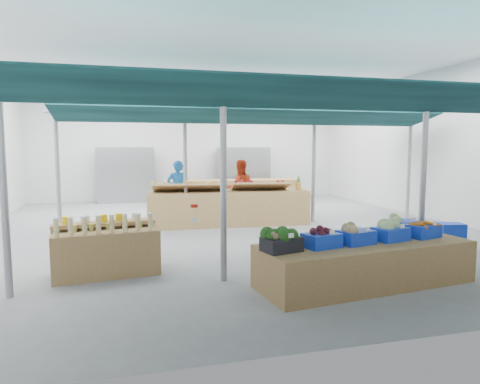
{
  "coord_description": "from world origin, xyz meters",
  "views": [
    {
      "loc": [
        -2.37,
        -10.27,
        2.05
      ],
      "look_at": [
        -0.12,
        -1.6,
        1.1
      ],
      "focal_mm": 32.0,
      "sensor_mm": 36.0,
      "label": 1
    }
  ],
  "objects": [
    {
      "name": "crate_celeriac",
      "position": [
        0.81,
        -4.75,
        0.78
      ],
      "size": [
        0.57,
        0.46,
        0.31
      ],
      "rotation": [
        0.0,
        0.0,
        0.25
      ],
      "color": "#1134BC",
      "rests_on": "veg_counter"
    },
    {
      "name": "fruit_counter",
      "position": [
        0.13,
        0.59,
        0.45
      ],
      "size": [
        4.23,
        1.22,
        0.9
      ],
      "primitive_type": "cube",
      "rotation": [
        0.0,
        0.0,
        -0.05
      ],
      "color": "brown",
      "rests_on": "floor"
    },
    {
      "name": "crate_stack",
      "position": [
        3.7,
        -3.35,
        0.28
      ],
      "size": [
        0.53,
        0.42,
        0.56
      ],
      "primitive_type": "cube",
      "rotation": [
        0.0,
        0.0,
        -0.23
      ],
      "color": "#1134BC",
      "rests_on": "floor"
    },
    {
      "name": "veg_counter",
      "position": [
        0.99,
        -4.73,
        0.32
      ],
      "size": [
        3.36,
        1.49,
        0.63
      ],
      "primitive_type": "cube",
      "rotation": [
        0.0,
        0.0,
        0.13
      ],
      "color": "brown",
      "rests_on": "floor"
    },
    {
      "name": "back_shelving_right",
      "position": [
        2.0,
        6.0,
        1.0
      ],
      "size": [
        2.0,
        0.5,
        2.0
      ],
      "primitive_type": "cube",
      "color": "#B23F33",
      "rests_on": "floor"
    },
    {
      "name": "vendor_left",
      "position": [
        -1.07,
        1.69,
        0.84
      ],
      "size": [
        0.63,
        0.43,
        1.67
      ],
      "primitive_type": "imported",
      "rotation": [
        0.0,
        0.0,
        3.09
      ],
      "color": "#1959A4",
      "rests_on": "floor"
    },
    {
      "name": "pole_ribbon",
      "position": [
        -1.37,
        -3.48,
        1.08
      ],
      "size": [
        0.12,
        0.12,
        0.28
      ],
      "color": "#B5170C",
      "rests_on": "pole_grid"
    },
    {
      "name": "crate_broccoli",
      "position": [
        -0.4,
        -4.9,
        0.79
      ],
      "size": [
        0.57,
        0.46,
        0.35
      ],
      "rotation": [
        0.0,
        0.0,
        0.25
      ],
      "color": "black",
      "rests_on": "veg_counter"
    },
    {
      "name": "bottle_shelf",
      "position": [
        -2.77,
        -3.2,
        0.4
      ],
      "size": [
        1.7,
        1.19,
        1.0
      ],
      "rotation": [
        0.0,
        0.0,
        0.13
      ],
      "color": "brown",
      "rests_on": "floor"
    },
    {
      "name": "awnings",
      "position": [
        0.75,
        -1.75,
        2.78
      ],
      "size": [
        9.5,
        7.08,
        0.3
      ],
      "color": "black",
      "rests_on": "pole_grid"
    },
    {
      "name": "apple_heap_yellow",
      "position": [
        -0.87,
        0.55,
        1.06
      ],
      "size": [
        1.96,
        0.9,
        0.27
      ],
      "rotation": [
        0.0,
        0.0,
        -0.11
      ],
      "color": "#997247",
      "rests_on": "fruit_counter"
    },
    {
      "name": "pole_grid",
      "position": [
        0.75,
        -1.75,
        1.81
      ],
      "size": [
        10.0,
        4.6,
        3.0
      ],
      "color": "gray",
      "rests_on": "floor"
    },
    {
      "name": "far_counter",
      "position": [
        1.19,
        4.66,
        0.43
      ],
      "size": [
        4.86,
        1.25,
        0.87
      ],
      "primitive_type": "cube",
      "rotation": [
        0.0,
        0.0,
        -0.06
      ],
      "color": "brown",
      "rests_on": "floor"
    },
    {
      "name": "sparrow",
      "position": [
        -0.53,
        -5.03,
        0.88
      ],
      "size": [
        0.12,
        0.09,
        0.11
      ],
      "rotation": [
        0.0,
        0.0,
        0.25
      ],
      "color": "brown",
      "rests_on": "crate_broccoli"
    },
    {
      "name": "crate_cabbage",
      "position": [
        1.44,
        -4.67,
        0.79
      ],
      "size": [
        0.57,
        0.46,
        0.35
      ],
      "rotation": [
        0.0,
        0.0,
        0.25
      ],
      "color": "#1134BC",
      "rests_on": "veg_counter"
    },
    {
      "name": "crate_beets",
      "position": [
        0.23,
        -4.82,
        0.77
      ],
      "size": [
        0.57,
        0.46,
        0.29
      ],
      "rotation": [
        0.0,
        0.0,
        0.25
      ],
      "color": "#1134BC",
      "rests_on": "veg_counter"
    },
    {
      "name": "crate_extra",
      "position": [
        2.02,
        -4.19,
        0.78
      ],
      "size": [
        0.54,
        0.43,
        0.32
      ],
      "rotation": [
        0.0,
        0.0,
        0.12
      ],
      "color": "#1134BC",
      "rests_on": "veg_counter"
    },
    {
      "name": "back_shelving_left",
      "position": [
        -2.5,
        6.0,
        1.0
      ],
      "size": [
        2.0,
        0.5,
        2.0
      ],
      "primitive_type": "cube",
      "color": "#B23F33",
      "rests_on": "floor"
    },
    {
      "name": "hall",
      "position": [
        0.0,
        1.44,
        2.65
      ],
      "size": [
        13.0,
        13.0,
        13.0
      ],
      "color": "silver",
      "rests_on": "ground"
    },
    {
      "name": "floor",
      "position": [
        0.0,
        0.0,
        0.0
      ],
      "size": [
        13.0,
        13.0,
        0.0
      ],
      "primitive_type": "plane",
      "color": "slate",
      "rests_on": "ground"
    },
    {
      "name": "apple_heap_red",
      "position": [
        0.97,
        0.45,
        1.06
      ],
      "size": [
        1.57,
        0.86,
        0.27
      ],
      "rotation": [
        0.0,
        0.0,
        -0.11
      ],
      "color": "#997247",
      "rests_on": "fruit_counter"
    },
    {
      "name": "crate_carrots",
      "position": [
        2.07,
        -4.59,
        0.74
      ],
      "size": [
        0.57,
        0.46,
        0.29
      ],
      "rotation": [
        0.0,
        0.0,
        0.25
      ],
      "color": "#1134BC",
      "rests_on": "veg_counter"
    },
    {
      "name": "vendor_right",
      "position": [
        0.73,
        1.69,
        0.84
      ],
      "size": [
        0.85,
        0.68,
        1.67
      ],
      "primitive_type": "imported",
      "rotation": [
        0.0,
        0.0,
        3.09
      ],
      "color": "red",
      "rests_on": "floor"
    },
    {
      "name": "pineapple",
      "position": [
        2.02,
        0.39,
        1.08
      ],
      "size": [
        0.14,
        0.14,
        0.39
      ],
      "rotation": [
        0.0,
        0.0,
        -0.11
      ],
      "color": "#8C6019",
      "rests_on": "fruit_counter"
    }
  ]
}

